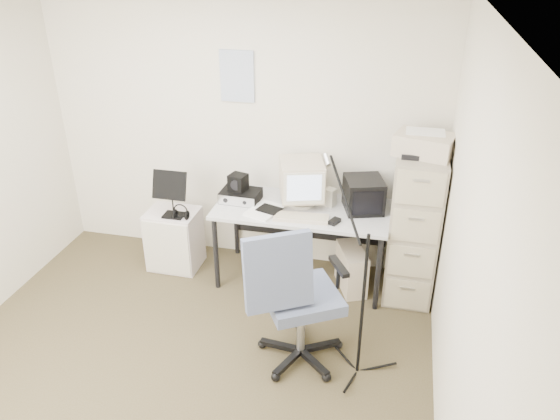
% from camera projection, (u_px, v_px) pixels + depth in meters
% --- Properties ---
extents(floor, '(3.60, 3.60, 0.01)m').
position_uv_depth(floor, '(176.00, 379.00, 3.91)').
color(floor, '#41341C').
rests_on(floor, ground).
extents(ceiling, '(3.60, 3.60, 0.01)m').
position_uv_depth(ceiling, '(132.00, 11.00, 2.76)').
color(ceiling, white).
rests_on(ceiling, ground).
extents(wall_back, '(3.60, 0.02, 2.50)m').
position_uv_depth(wall_back, '(242.00, 132.00, 4.89)').
color(wall_back, beige).
rests_on(wall_back, ground).
extents(wall_right, '(0.02, 3.60, 2.50)m').
position_uv_depth(wall_right, '(464.00, 262.00, 2.97)').
color(wall_right, beige).
rests_on(wall_right, ground).
extents(wall_calendar, '(0.30, 0.02, 0.44)m').
position_uv_depth(wall_calendar, '(237.00, 76.00, 4.66)').
color(wall_calendar, white).
rests_on(wall_calendar, wall_back).
extents(filing_cabinet, '(0.40, 0.60, 1.30)m').
position_uv_depth(filing_cabinet, '(414.00, 226.00, 4.57)').
color(filing_cabinet, gray).
rests_on(filing_cabinet, floor).
extents(printer, '(0.50, 0.40, 0.17)m').
position_uv_depth(printer, '(424.00, 145.00, 4.22)').
color(printer, '#B5AC9C').
rests_on(printer, filing_cabinet).
extents(desk, '(1.50, 0.70, 0.73)m').
position_uv_depth(desk, '(301.00, 244.00, 4.87)').
color(desk, silver).
rests_on(desk, floor).
extents(crt_monitor, '(0.45, 0.47, 0.40)m').
position_uv_depth(crt_monitor, '(302.00, 183.00, 4.68)').
color(crt_monitor, '#B5AC9C').
rests_on(crt_monitor, desk).
extents(crt_tv, '(0.39, 0.40, 0.28)m').
position_uv_depth(crt_tv, '(364.00, 194.00, 4.61)').
color(crt_tv, black).
rests_on(crt_tv, desk).
extents(desk_speaker, '(0.11, 0.11, 0.16)m').
position_uv_depth(desk_speaker, '(330.00, 197.00, 4.70)').
color(desk_speaker, beige).
rests_on(desk_speaker, desk).
extents(keyboard, '(0.46, 0.19, 0.03)m').
position_uv_depth(keyboard, '(301.00, 218.00, 4.51)').
color(keyboard, '#B5AC9C').
rests_on(keyboard, desk).
extents(mouse, '(0.10, 0.12, 0.03)m').
position_uv_depth(mouse, '(334.00, 221.00, 4.45)').
color(mouse, black).
rests_on(mouse, desk).
extents(radio_receiver, '(0.35, 0.26, 0.10)m').
position_uv_depth(radio_receiver, '(241.00, 196.00, 4.81)').
color(radio_receiver, black).
rests_on(radio_receiver, desk).
extents(radio_speaker, '(0.17, 0.17, 0.14)m').
position_uv_depth(radio_speaker, '(238.00, 182.00, 4.77)').
color(radio_speaker, black).
rests_on(radio_speaker, radio_receiver).
extents(papers, '(0.32, 0.38, 0.02)m').
position_uv_depth(papers, '(265.00, 210.00, 4.63)').
color(papers, white).
rests_on(papers, desk).
extents(pc_tower, '(0.33, 0.46, 0.39)m').
position_uv_depth(pc_tower, '(351.00, 269.00, 4.82)').
color(pc_tower, '#B5AC9C').
rests_on(pc_tower, floor).
extents(office_chair, '(0.90, 0.90, 1.14)m').
position_uv_depth(office_chair, '(302.00, 295.00, 3.85)').
color(office_chair, slate).
rests_on(office_chair, floor).
extents(side_cart, '(0.46, 0.37, 0.57)m').
position_uv_depth(side_cart, '(175.00, 239.00, 5.11)').
color(side_cart, silver).
rests_on(side_cart, floor).
extents(music_stand, '(0.32, 0.19, 0.45)m').
position_uv_depth(music_stand, '(172.00, 193.00, 4.80)').
color(music_stand, black).
rests_on(music_stand, side_cart).
extents(headphones, '(0.19, 0.19, 0.03)m').
position_uv_depth(headphones, '(181.00, 214.00, 4.85)').
color(headphones, black).
rests_on(headphones, side_cart).
extents(mic_stand, '(0.03, 0.03, 1.50)m').
position_uv_depth(mic_stand, '(364.00, 286.00, 3.64)').
color(mic_stand, black).
rests_on(mic_stand, floor).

